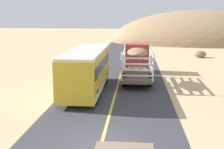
# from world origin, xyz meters

# --- Properties ---
(ground_plane) EXTENTS (240.00, 240.00, 0.00)m
(ground_plane) POSITION_xyz_m (0.00, 0.00, 0.00)
(ground_plane) COLOR tan
(road_surface) EXTENTS (8.00, 120.00, 0.02)m
(road_surface) POSITION_xyz_m (0.00, 0.00, 0.01)
(road_surface) COLOR #38383D
(road_surface) RESTS_ON ground
(road_centre_line) EXTENTS (0.16, 117.60, 0.00)m
(road_centre_line) POSITION_xyz_m (0.00, 0.00, 0.02)
(road_centre_line) COLOR #D8CC4C
(road_centre_line) RESTS_ON road_surface
(livestock_truck) EXTENTS (2.53, 9.70, 3.02)m
(livestock_truck) POSITION_xyz_m (1.61, 16.45, 1.79)
(livestock_truck) COLOR #B2332D
(livestock_truck) RESTS_ON road_surface
(bus) EXTENTS (2.54, 10.00, 3.21)m
(bus) POSITION_xyz_m (-2.22, 9.83, 1.75)
(bus) COLOR gold
(bus) RESTS_ON road_surface
(boulder_near_shoulder) EXTENTS (1.63, 1.50, 0.94)m
(boulder_near_shoulder) POSITION_xyz_m (10.36, 30.24, 0.47)
(boulder_near_shoulder) COLOR #756656
(boulder_near_shoulder) RESTS_ON ground
(distant_hill) EXTENTS (39.56, 25.99, 13.89)m
(distant_hill) POSITION_xyz_m (15.78, 55.43, 0.00)
(distant_hill) COLOR #957553
(distant_hill) RESTS_ON ground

